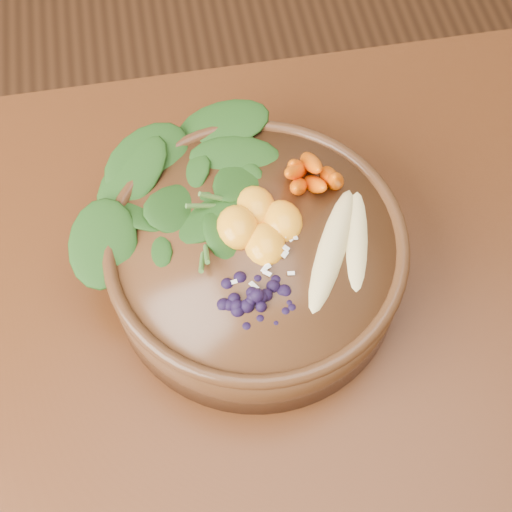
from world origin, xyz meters
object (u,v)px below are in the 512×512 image
at_px(carrot_cluster, 318,153).
at_px(mandarin_cluster, 260,216).
at_px(stoneware_bowl, 256,261).
at_px(kale_heap, 215,172).
at_px(banana_halves, 346,237).
at_px(blueberry_pile, 253,288).

xyz_separation_m(carrot_cluster, mandarin_cluster, (-0.07, -0.05, -0.03)).
height_order(stoneware_bowl, kale_heap, kale_heap).
bearing_deg(stoneware_bowl, kale_heap, 111.28).
distance_m(banana_halves, blueberry_pile, 0.11).
distance_m(kale_heap, banana_halves, 0.15).
bearing_deg(kale_heap, banana_halves, -39.14).
bearing_deg(blueberry_pile, kale_heap, 96.21).
xyz_separation_m(stoneware_bowl, banana_halves, (0.09, -0.02, 0.06)).
relative_size(carrot_cluster, banana_halves, 0.52).
bearing_deg(stoneware_bowl, mandarin_cluster, 68.07).
distance_m(stoneware_bowl, banana_halves, 0.11).
height_order(kale_heap, blueberry_pile, kale_heap).
relative_size(kale_heap, blueberry_pile, 1.42).
relative_size(stoneware_bowl, blueberry_pile, 2.16).
relative_size(stoneware_bowl, banana_halves, 1.88).
distance_m(carrot_cluster, banana_halves, 0.09).
bearing_deg(banana_halves, carrot_cluster, 113.06).
distance_m(kale_heap, mandarin_cluster, 0.07).
distance_m(banana_halves, mandarin_cluster, 0.09).
height_order(stoneware_bowl, carrot_cluster, carrot_cluster).
height_order(banana_halves, blueberry_pile, blueberry_pile).
relative_size(carrot_cluster, mandarin_cluster, 0.87).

